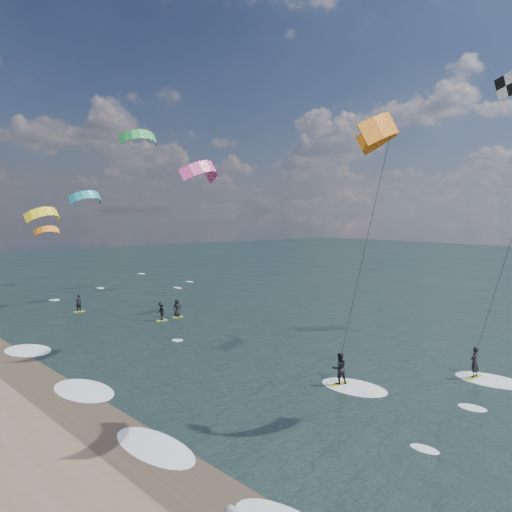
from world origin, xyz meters
TOP-DOWN VIEW (x-y plane):
  - ground at (0.00, 0.00)m, footprint 260.00×260.00m
  - wet_sand_strip at (-12.00, 10.00)m, footprint 3.00×240.00m
  - kitesurfer_near_b at (-1.55, 2.59)m, footprint 7.09×9.21m
  - far_kitesurfers at (2.43, 31.48)m, footprint 7.00×9.73m
  - bg_kite_field at (-1.11, 50.26)m, footprint 12.23×78.61m
  - shoreline_surf at (-10.80, 14.75)m, footprint 2.40×79.40m

SIDE VIEW (x-z plane):
  - ground at x=0.00m, z-range 0.00..0.00m
  - shoreline_surf at x=-10.80m, z-range -0.06..0.06m
  - wet_sand_strip at x=-12.00m, z-range 0.00..0.01m
  - far_kitesurfers at x=2.43m, z-range -0.01..1.68m
  - kitesurfer_near_b at x=-1.55m, z-range 2.21..16.53m
  - bg_kite_field at x=-1.11m, z-range 6.86..16.88m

